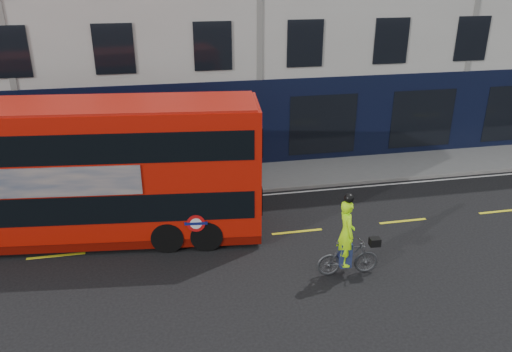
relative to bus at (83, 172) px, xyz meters
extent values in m
plane|color=black|center=(6.97, -2.59, -2.39)|extent=(120.00, 120.00, 0.00)
cube|color=gray|center=(6.97, 3.91, -2.33)|extent=(60.00, 3.00, 0.12)
cube|color=gray|center=(6.97, 2.41, -2.33)|extent=(60.00, 0.12, 0.13)
cube|color=black|center=(6.97, 5.39, -0.39)|extent=(50.00, 0.08, 4.00)
cube|color=silver|center=(6.97, 2.11, -2.39)|extent=(58.00, 0.10, 0.01)
cube|color=red|center=(-0.04, 0.01, 0.14)|extent=(11.73, 3.92, 4.13)
cube|color=#610A03|center=(-0.04, 0.01, -2.08)|extent=(11.73, 3.87, 0.31)
cube|color=black|center=(-0.04, 0.01, -0.77)|extent=(11.28, 3.91, 0.94)
cube|color=black|center=(-0.04, 0.01, 1.22)|extent=(11.28, 3.91, 0.94)
cube|color=#A1150B|center=(-0.04, 0.01, 2.23)|extent=(11.49, 3.79, 0.08)
cube|color=black|center=(5.69, -0.66, -0.77)|extent=(0.31, 2.34, 0.94)
cube|color=black|center=(5.69, -0.66, 1.22)|extent=(0.31, 2.34, 0.94)
cube|color=tan|center=(-1.24, -1.20, 0.22)|extent=(6.24, 0.76, 0.94)
cylinder|color=red|center=(3.44, -1.74, -1.35)|extent=(0.58, 0.09, 0.59)
cylinder|color=white|center=(3.44, -1.75, -1.35)|extent=(0.38, 0.06, 0.38)
cube|color=#0C1459|center=(3.44, -1.75, -1.35)|extent=(0.73, 0.10, 0.09)
cylinder|color=black|center=(3.91, -0.45, -1.87)|extent=(1.35, 2.77, 1.05)
cylinder|color=black|center=(2.66, -0.31, -1.87)|extent=(1.35, 2.77, 1.05)
imported|color=#434548|center=(7.74, -3.88, -1.83)|extent=(1.90, 0.63, 1.13)
imported|color=#A5F30C|center=(7.63, -3.87, -0.98)|extent=(0.53, 0.77, 2.05)
cube|color=black|center=(8.53, -3.92, -1.36)|extent=(0.32, 0.26, 0.24)
cube|color=navy|center=(7.63, -3.87, -1.67)|extent=(0.36, 0.44, 0.78)
sphere|color=black|center=(7.63, -3.87, 0.13)|extent=(0.29, 0.29, 0.29)
camera|label=1|loc=(2.55, -15.81, 6.15)|focal=35.00mm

